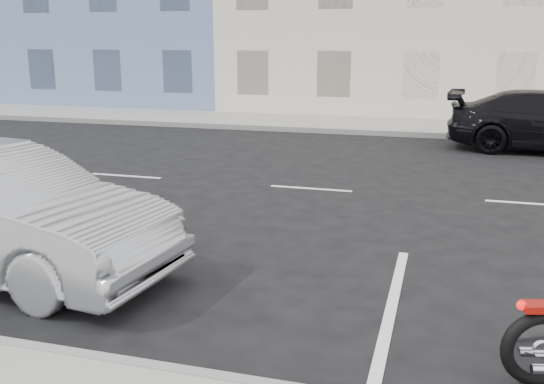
{
  "coord_description": "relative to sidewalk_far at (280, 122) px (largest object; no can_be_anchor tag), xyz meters",
  "views": [
    {
      "loc": [
        0.44,
        -11.13,
        2.83
      ],
      "look_at": [
        -1.78,
        -3.48,
        0.8
      ],
      "focal_mm": 40.0,
      "sensor_mm": 36.0,
      "label": 1
    }
  ],
  "objects": [
    {
      "name": "curb_far",
      "position": [
        0.0,
        -1.7,
        0.01
      ],
      "size": [
        80.0,
        0.12,
        0.16
      ],
      "primitive_type": "cube",
      "color": "gray",
      "rests_on": "ground"
    },
    {
      "name": "sidewalk_far",
      "position": [
        0.0,
        0.0,
        0.0
      ],
      "size": [
        80.0,
        3.4,
        0.15
      ],
      "primitive_type": "cube",
      "color": "gray",
      "rests_on": "ground"
    },
    {
      "name": "ground",
      "position": [
        5.0,
        -8.7,
        -0.07
      ],
      "size": [
        120.0,
        120.0,
        0.0
      ],
      "primitive_type": "plane",
      "color": "black",
      "rests_on": "ground"
    }
  ]
}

